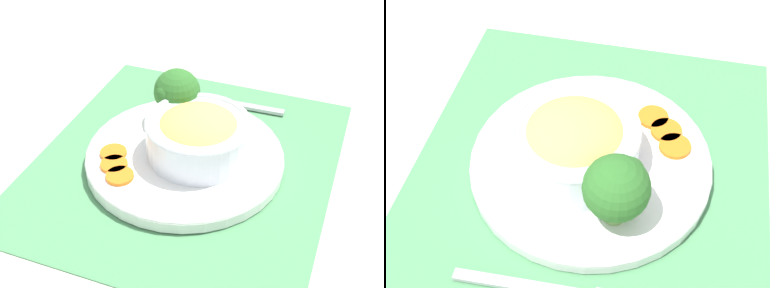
# 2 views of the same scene
# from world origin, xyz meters

# --- Properties ---
(ground_plane) EXTENTS (4.00, 4.00, 0.00)m
(ground_plane) POSITION_xyz_m (0.00, 0.00, 0.00)
(ground_plane) COLOR beige
(placemat) EXTENTS (0.50, 0.46, 0.00)m
(placemat) POSITION_xyz_m (0.00, 0.00, 0.00)
(placemat) COLOR #4C8C59
(placemat) RESTS_ON ground_plane
(plate) EXTENTS (0.29, 0.29, 0.02)m
(plate) POSITION_xyz_m (0.00, 0.00, 0.02)
(plate) COLOR white
(plate) RESTS_ON placemat
(bowl) EXTENTS (0.15, 0.15, 0.07)m
(bowl) POSITION_xyz_m (0.01, -0.02, 0.06)
(bowl) COLOR silver
(bowl) RESTS_ON plate
(broccoli_floret) EXTENTS (0.07, 0.07, 0.09)m
(broccoli_floret) POSITION_xyz_m (0.07, 0.05, 0.07)
(broccoli_floret) COLOR #759E51
(broccoli_floret) RESTS_ON plate
(carrot_slice_near) EXTENTS (0.04, 0.04, 0.01)m
(carrot_slice_near) POSITION_xyz_m (-0.04, 0.10, 0.02)
(carrot_slice_near) COLOR orange
(carrot_slice_near) RESTS_ON plate
(carrot_slice_middle) EXTENTS (0.04, 0.04, 0.01)m
(carrot_slice_middle) POSITION_xyz_m (-0.07, 0.08, 0.02)
(carrot_slice_middle) COLOR orange
(carrot_slice_middle) RESTS_ON plate
(carrot_slice_far) EXTENTS (0.04, 0.04, 0.01)m
(carrot_slice_far) POSITION_xyz_m (-0.09, 0.06, 0.02)
(carrot_slice_far) COLOR orange
(carrot_slice_far) RESTS_ON plate
(fork) EXTENTS (0.03, 0.18, 0.01)m
(fork) POSITION_xyz_m (0.17, 0.01, 0.01)
(fork) COLOR #B7B7BC
(fork) RESTS_ON placemat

